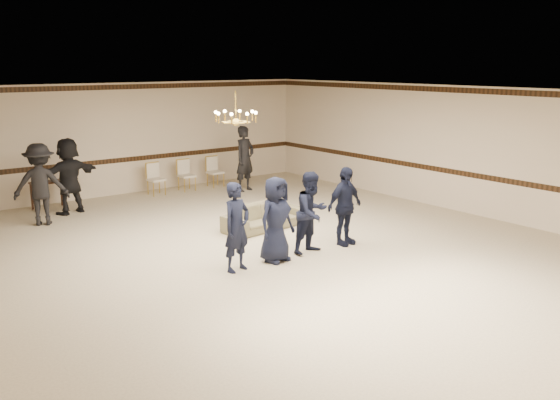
# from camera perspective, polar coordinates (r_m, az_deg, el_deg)

# --- Properties ---
(room) EXTENTS (12.01, 14.01, 3.21)m
(room) POSITION_cam_1_polar(r_m,az_deg,el_deg) (12.08, -1.47, 2.45)
(room) COLOR beige
(room) RESTS_ON ground
(chair_rail) EXTENTS (12.00, 0.02, 0.14)m
(chair_rail) POSITION_cam_1_polar(r_m,az_deg,el_deg) (18.22, -14.53, 3.65)
(chair_rail) COLOR #362010
(chair_rail) RESTS_ON wall_back
(crown_molding) EXTENTS (12.00, 0.02, 0.14)m
(crown_molding) POSITION_cam_1_polar(r_m,az_deg,el_deg) (18.02, -14.90, 10.19)
(crown_molding) COLOR #362010
(crown_molding) RESTS_ON wall_back
(chandelier) EXTENTS (0.94, 0.94, 0.89)m
(chandelier) POSITION_cam_1_polar(r_m,az_deg,el_deg) (12.74, -4.18, 8.74)
(chandelier) COLOR gold
(chandelier) RESTS_ON ceiling
(boy_a) EXTENTS (0.68, 0.52, 1.66)m
(boy_a) POSITION_cam_1_polar(r_m,az_deg,el_deg) (11.13, -4.08, -2.54)
(boy_a) COLOR black
(boy_a) RESTS_ON floor
(boy_b) EXTENTS (0.89, 0.65, 1.66)m
(boy_b) POSITION_cam_1_polar(r_m,az_deg,el_deg) (11.63, -0.38, -1.84)
(boy_b) COLOR black
(boy_b) RESTS_ON floor
(boy_c) EXTENTS (0.88, 0.73, 1.66)m
(boy_c) POSITION_cam_1_polar(r_m,az_deg,el_deg) (12.18, 3.00, -1.18)
(boy_c) COLOR black
(boy_c) RESTS_ON floor
(boy_d) EXTENTS (1.01, 0.50, 1.66)m
(boy_d) POSITION_cam_1_polar(r_m,az_deg,el_deg) (12.77, 6.08, -0.58)
(boy_d) COLOR black
(boy_d) RESTS_ON floor
(settee) EXTENTS (2.05, 0.98, 0.58)m
(settee) POSITION_cam_1_polar(r_m,az_deg,el_deg) (14.04, -1.53, -1.55)
(settee) COLOR #76704E
(settee) RESTS_ON floor
(adult_left) EXTENTS (1.43, 1.17, 1.94)m
(adult_left) POSITION_cam_1_polar(r_m,az_deg,el_deg) (15.32, -21.52, 1.37)
(adult_left) COLOR black
(adult_left) RESTS_ON floor
(adult_mid) EXTENTS (1.88, 0.99, 1.94)m
(adult_mid) POSITION_cam_1_polar(r_m,az_deg,el_deg) (16.24, -19.18, 2.15)
(adult_mid) COLOR black
(adult_mid) RESTS_ON floor
(adult_right) EXTENTS (0.80, 0.62, 1.94)m
(adult_right) POSITION_cam_1_polar(r_m,az_deg,el_deg) (18.12, -3.30, 3.89)
(adult_right) COLOR black
(adult_right) RESTS_ON floor
(banquet_chair_left) EXTENTS (0.48, 0.48, 0.92)m
(banquet_chair_left) POSITION_cam_1_polar(r_m,az_deg,el_deg) (17.94, -11.53, 1.91)
(banquet_chair_left) COLOR beige
(banquet_chair_left) RESTS_ON floor
(banquet_chair_mid) EXTENTS (0.45, 0.45, 0.92)m
(banquet_chair_mid) POSITION_cam_1_polar(r_m,az_deg,el_deg) (18.39, -8.73, 2.28)
(banquet_chair_mid) COLOR beige
(banquet_chair_mid) RESTS_ON floor
(banquet_chair_right) EXTENTS (0.47, 0.47, 0.92)m
(banquet_chair_right) POSITION_cam_1_polar(r_m,az_deg,el_deg) (18.88, -6.07, 2.63)
(banquet_chair_right) COLOR beige
(banquet_chair_right) RESTS_ON floor
(console_table) EXTENTS (0.87, 0.37, 0.73)m
(console_table) POSITION_cam_1_polar(r_m,az_deg,el_deg) (17.08, -20.87, 0.46)
(console_table) COLOR #341B11
(console_table) RESTS_ON floor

